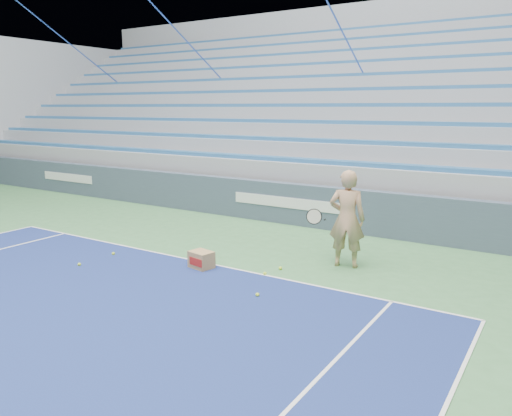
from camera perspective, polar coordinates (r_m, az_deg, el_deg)
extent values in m
cube|color=white|center=(10.34, -7.14, -5.94)|extent=(10.97, 0.05, 0.00)
cube|color=#3D4B5D|center=(13.43, 3.70, 0.53)|extent=(30.00, 0.30, 1.10)
cube|color=white|center=(19.27, -20.74, 3.29)|extent=(2.60, 0.02, 0.28)
cube|color=white|center=(13.28, 3.37, 0.64)|extent=(3.20, 0.02, 0.28)
cube|color=#97999F|center=(17.50, 10.91, 2.90)|extent=(30.00, 8.50, 1.10)
cube|color=#97999F|center=(17.41, 11.01, 5.51)|extent=(30.00, 8.50, 0.50)
cube|color=#295F97|center=(13.86, 5.11, 5.47)|extent=(29.60, 0.42, 0.11)
cube|color=#97999F|center=(17.76, 11.58, 7.22)|extent=(30.00, 7.65, 0.50)
cube|color=#295F97|center=(14.58, 6.70, 7.70)|extent=(29.60, 0.42, 0.11)
cube|color=#97999F|center=(18.13, 12.13, 8.86)|extent=(30.00, 6.80, 0.50)
cube|color=#295F97|center=(15.32, 8.15, 9.72)|extent=(29.60, 0.42, 0.11)
cube|color=#97999F|center=(18.51, 12.67, 10.44)|extent=(30.00, 5.95, 0.50)
cube|color=#295F97|center=(16.09, 9.48, 11.53)|extent=(29.60, 0.42, 0.11)
cube|color=#97999F|center=(18.91, 13.19, 11.95)|extent=(30.00, 5.10, 0.50)
cube|color=#295F97|center=(16.89, 10.70, 13.18)|extent=(29.60, 0.42, 0.11)
cube|color=#97999F|center=(19.33, 13.69, 13.39)|extent=(30.00, 4.25, 0.50)
cube|color=#295F97|center=(17.70, 11.83, 14.67)|extent=(29.60, 0.42, 0.11)
cube|color=#97999F|center=(19.76, 14.17, 14.77)|extent=(30.00, 3.40, 0.50)
cube|color=#295F97|center=(18.53, 12.87, 16.02)|extent=(29.60, 0.42, 0.11)
cube|color=#97999F|center=(20.20, 14.64, 16.10)|extent=(30.00, 2.55, 0.50)
cube|color=#295F97|center=(19.38, 13.83, 17.25)|extent=(29.60, 0.42, 0.11)
cube|color=#97999F|center=(20.65, 15.10, 17.36)|extent=(30.00, 1.70, 0.50)
cube|color=#295F97|center=(20.23, 14.72, 18.38)|extent=(29.60, 0.42, 0.11)
cube|color=#97999F|center=(21.11, 15.54, 18.57)|extent=(30.00, 0.85, 0.50)
cube|color=#295F97|center=(21.10, 15.54, 19.41)|extent=(29.60, 0.42, 0.11)
cube|color=#97999F|center=(26.86, -21.04, 10.62)|extent=(0.30, 8.80, 6.10)
cube|color=#97999F|center=(21.63, 15.80, 12.52)|extent=(31.00, 0.40, 7.30)
cylinder|color=blue|center=(24.46, -16.74, 14.52)|extent=(0.05, 8.53, 5.04)
cylinder|color=blue|center=(20.35, -5.14, 15.66)|extent=(0.05, 8.53, 5.04)
cylinder|color=blue|center=(17.39, 11.43, 16.22)|extent=(0.05, 8.53, 5.04)
imported|color=tan|center=(9.84, 10.35, -1.22)|extent=(0.79, 0.62, 1.92)
cylinder|color=black|center=(9.75, 7.89, -1.32)|extent=(0.12, 0.27, 0.08)
cylinder|color=beige|center=(9.53, 6.66, -0.98)|extent=(0.29, 0.16, 0.28)
torus|color=black|center=(9.53, 6.66, -0.98)|extent=(0.31, 0.18, 0.30)
cube|color=#A47F4F|center=(9.82, -6.26, -5.90)|extent=(0.51, 0.42, 0.34)
cube|color=#B21E19|center=(9.69, -6.91, -6.16)|extent=(0.36, 0.08, 0.15)
sphere|color=#CAED30|center=(8.39, 0.17, -9.89)|extent=(0.07, 0.07, 0.07)
sphere|color=#CAED30|center=(10.52, -19.54, -6.10)|extent=(0.07, 0.07, 0.07)
sphere|color=#CAED30|center=(9.71, 2.80, -6.89)|extent=(0.07, 0.07, 0.07)
sphere|color=#CAED30|center=(11.06, -15.99, -5.03)|extent=(0.07, 0.07, 0.07)
sphere|color=#CAED30|center=(9.40, 1.02, -7.50)|extent=(0.07, 0.07, 0.07)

